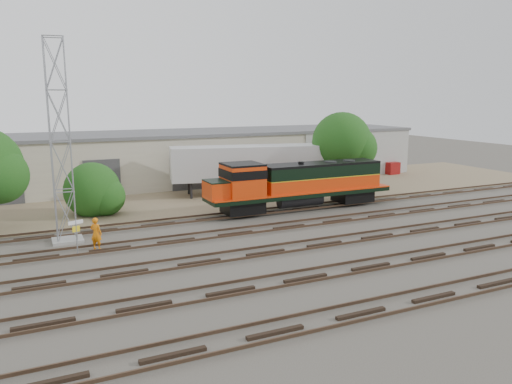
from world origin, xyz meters
name	(u,v)px	position (x,y,z in m)	size (l,w,h in m)	color
ground	(245,241)	(0.00, 0.00, 0.00)	(140.00, 140.00, 0.00)	#47423A
dirt_strip	(177,197)	(0.00, 15.00, 0.01)	(80.00, 16.00, 0.02)	#726047
tracks	(266,253)	(0.00, -3.00, 0.08)	(80.00, 20.40, 0.28)	black
warehouse	(155,158)	(0.04, 22.98, 2.65)	(58.40, 10.40, 5.30)	beige
locomotive	(298,183)	(7.23, 6.00, 2.18)	(15.62, 2.74, 3.76)	black
signal_tower	(61,145)	(-10.11, 4.54, 6.02)	(1.82, 1.82, 12.34)	gray
sign_post	(76,231)	(-9.84, 1.25, 1.47)	(0.82, 0.32, 2.10)	gray
worker	(96,234)	(-8.68, 2.04, 0.97)	(0.71, 0.47, 1.94)	orange
semi_trailer	(254,164)	(6.98, 13.67, 2.81)	(14.82, 5.87, 4.47)	silver
dumpster_blue	(338,173)	(18.32, 16.61, 0.75)	(1.60, 1.50, 1.50)	navy
dumpster_red	(391,168)	(26.51, 17.73, 0.70)	(1.50, 1.40, 1.40)	maroon
tree_mid	(96,192)	(-7.44, 11.29, 1.77)	(4.48, 4.26, 4.26)	#382619
tree_east	(345,143)	(15.32, 11.22, 4.58)	(5.83, 5.55, 7.50)	#382619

